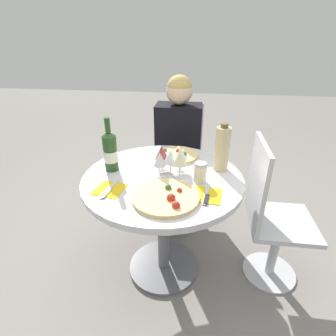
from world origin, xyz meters
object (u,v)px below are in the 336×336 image
object	(u,v)px
seated_diner	(177,158)
wine_bottle	(110,151)
tall_carafe	(222,149)
dining_table	(163,197)
pizza_large	(166,197)
chair_behind_diner	(179,160)
chair_empty_side	(270,219)

from	to	relation	value
seated_diner	wine_bottle	xyz separation A→B (m)	(-0.34, -0.60, 0.31)
wine_bottle	tall_carafe	bearing A→B (deg)	7.76
dining_table	pizza_large	xyz separation A→B (m)	(0.05, -0.23, 0.16)
tall_carafe	chair_behind_diner	bearing A→B (deg)	115.02
pizza_large	seated_diner	bearing A→B (deg)	91.78
chair_empty_side	pizza_large	xyz separation A→B (m)	(-0.60, -0.27, 0.29)
seated_diner	tall_carafe	xyz separation A→B (m)	(0.31, -0.51, 0.32)
chair_empty_side	pizza_large	bearing A→B (deg)	-65.67
pizza_large	tall_carafe	bearing A→B (deg)	51.78
seated_diner	tall_carafe	distance (m)	0.68
pizza_large	wine_bottle	size ratio (longest dim) A/B	1.06
dining_table	chair_empty_side	xyz separation A→B (m)	(0.65, 0.05, -0.13)
dining_table	tall_carafe	size ratio (longest dim) A/B	3.22
wine_bottle	tall_carafe	xyz separation A→B (m)	(0.65, 0.09, 0.02)
dining_table	chair_behind_diner	size ratio (longest dim) A/B	0.97
tall_carafe	dining_table	bearing A→B (deg)	-158.53
seated_diner	chair_empty_side	size ratio (longest dim) A/B	1.26
seated_diner	chair_empty_side	world-z (taller)	seated_diner
chair_behind_diner	wine_bottle	xyz separation A→B (m)	(-0.34, -0.75, 0.40)
chair_behind_diner	tall_carafe	distance (m)	0.84
wine_bottle	seated_diner	bearing A→B (deg)	60.68
chair_empty_side	tall_carafe	xyz separation A→B (m)	(-0.32, 0.08, 0.41)
pizza_large	chair_empty_side	bearing A→B (deg)	24.33
seated_diner	pizza_large	world-z (taller)	seated_diner
chair_behind_diner	pizza_large	xyz separation A→B (m)	(0.03, -1.02, 0.29)
seated_diner	wine_bottle	world-z (taller)	seated_diner
dining_table	wine_bottle	xyz separation A→B (m)	(-0.32, 0.04, 0.27)
chair_empty_side	wine_bottle	xyz separation A→B (m)	(-0.97, -0.00, 0.40)
dining_table	pizza_large	distance (m)	0.28
chair_behind_diner	pizza_large	size ratio (longest dim) A/B	2.79
chair_behind_diner	chair_empty_side	world-z (taller)	same
dining_table	tall_carafe	world-z (taller)	tall_carafe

